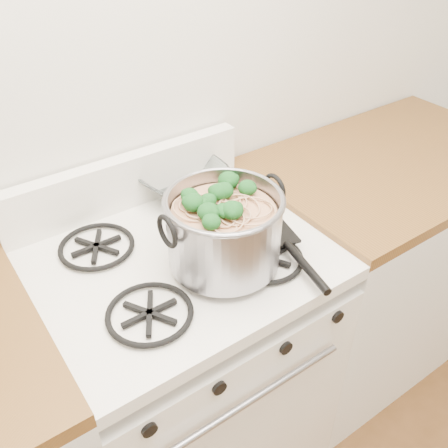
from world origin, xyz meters
TOP-DOWN VIEW (x-y plane):
  - gas_range at (0.00, 1.26)m, footprint 0.76×0.66m
  - counter_left at (-0.51, 1.26)m, footprint 0.25×0.65m
  - counter_right at (0.88, 1.26)m, footprint 1.00×0.65m
  - stock_pot at (0.07, 1.16)m, footprint 0.32×0.29m
  - spatula at (0.25, 1.16)m, footprint 0.35×0.36m
  - glass_bowl at (0.16, 1.53)m, footprint 0.12×0.12m

SIDE VIEW (x-z plane):
  - gas_range at x=0.00m, z-range -0.03..0.90m
  - counter_left at x=-0.51m, z-range 0.00..0.92m
  - counter_right at x=0.88m, z-range 0.00..0.92m
  - spatula at x=0.25m, z-range 0.92..0.95m
  - glass_bowl at x=0.16m, z-range 0.92..0.95m
  - stock_pot at x=0.07m, z-range 0.92..1.12m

